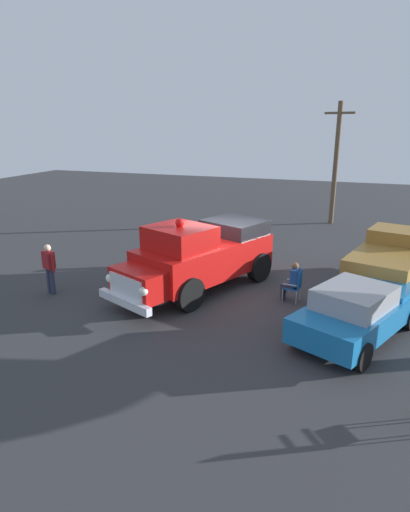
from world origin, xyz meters
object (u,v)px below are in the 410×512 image
at_px(classic_hot_rod, 359,310).
at_px(parked_pickup, 390,260).
at_px(spectator_standing, 49,266).
at_px(vintage_fire_truck, 200,255).
at_px(lawn_chair_spare, 151,252).
at_px(spectator_seated, 292,280).
at_px(utility_pole, 336,162).
at_px(lawn_chair_near_truck, 296,284).

distance_m(classic_hot_rod, parked_pickup, 4.15).
bearing_deg(classic_hot_rod, spectator_standing, -89.05).
bearing_deg(classic_hot_rod, vintage_fire_truck, -110.13).
distance_m(lawn_chair_spare, spectator_seated, 5.92).
distance_m(spectator_seated, spectator_standing, 7.83).
height_order(vintage_fire_truck, parked_pickup, vintage_fire_truck).
xyz_separation_m(parked_pickup, utility_pole, (-9.77, -2.53, 2.40)).
bearing_deg(utility_pole, spectator_seated, -1.96).
bearing_deg(spectator_standing, vintage_fire_truck, 114.13).
bearing_deg(vintage_fire_truck, classic_hot_rod, 69.87).
xyz_separation_m(parked_pickup, spectator_seated, (2.22, -2.94, -0.29)).
height_order(vintage_fire_truck, spectator_standing, vintage_fire_truck).
bearing_deg(classic_hot_rod, utility_pole, -173.39).
distance_m(vintage_fire_truck, parked_pickup, 6.39).
bearing_deg(lawn_chair_near_truck, utility_pole, 178.67).
xyz_separation_m(vintage_fire_truck, parked_pickup, (-2.17, 6.01, -0.21)).
xyz_separation_m(classic_hot_rod, spectator_seated, (-1.82, -2.01, -0.05)).
bearing_deg(vintage_fire_truck, parked_pickup, 109.90).
bearing_deg(spectator_standing, spectator_seated, 104.63).
bearing_deg(spectator_seated, utility_pole, 178.04).
height_order(classic_hot_rod, lawn_chair_near_truck, classic_hot_rod).
relative_size(lawn_chair_near_truck, spectator_seated, 0.79).
distance_m(parked_pickup, spectator_seated, 3.69).
height_order(parked_pickup, utility_pole, utility_pole).
xyz_separation_m(spectator_seated, utility_pole, (-11.99, 0.41, 2.69)).
bearing_deg(parked_pickup, spectator_seated, -53.00).
relative_size(lawn_chair_spare, spectator_seated, 0.79).
height_order(lawn_chair_near_truck, spectator_standing, spectator_standing).
distance_m(parked_pickup, lawn_chair_near_truck, 3.61).
xyz_separation_m(lawn_chair_spare, spectator_standing, (3.60, -1.88, 0.37)).
height_order(parked_pickup, lawn_chair_near_truck, parked_pickup).
distance_m(classic_hot_rod, lawn_chair_near_truck, 2.61).
height_order(spectator_seated, utility_pole, utility_pole).
relative_size(vintage_fire_truck, spectator_seated, 4.90).
bearing_deg(classic_hot_rod, lawn_chair_near_truck, -133.78).
height_order(parked_pickup, spectator_standing, parked_pickup).
height_order(parked_pickup, spectator_seated, parked_pickup).
distance_m(classic_hot_rod, spectator_standing, 9.59).
bearing_deg(spectator_seated, lawn_chair_spare, -105.92).
bearing_deg(spectator_seated, lawn_chair_near_truck, 82.76).
relative_size(lawn_chair_near_truck, lawn_chair_spare, 1.00).
bearing_deg(vintage_fire_truck, spectator_seated, 89.22).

